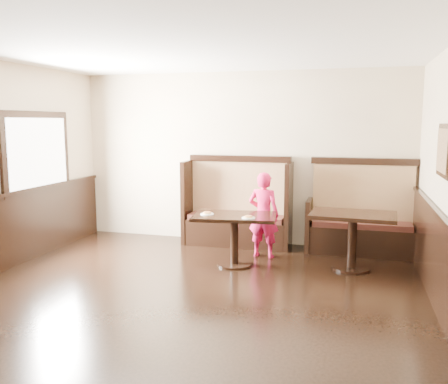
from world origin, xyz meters
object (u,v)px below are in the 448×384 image
at_px(booth_main, 238,212).
at_px(booth_neighbor, 361,222).
at_px(child, 264,215).
at_px(table_main, 234,227).
at_px(table_neighbor, 353,227).

height_order(booth_main, booth_neighbor, same).
bearing_deg(child, booth_neighbor, -149.16).
bearing_deg(table_main, child, 52.12).
xyz_separation_m(booth_main, table_main, (0.24, -1.16, 0.03)).
relative_size(booth_neighbor, table_neighbor, 1.43).
height_order(booth_main, child, booth_main).
distance_m(table_main, table_neighbor, 1.60).
bearing_deg(booth_main, table_neighbor, -26.24).
bearing_deg(booth_main, child, -48.79).
relative_size(booth_main, table_neighbor, 1.51).
distance_m(booth_neighbor, table_main, 2.07).
bearing_deg(booth_neighbor, booth_main, 179.95).
bearing_deg(child, booth_main, -42.05).
height_order(booth_main, table_neighbor, booth_main).
xyz_separation_m(table_main, table_neighbor, (1.58, 0.26, 0.03)).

